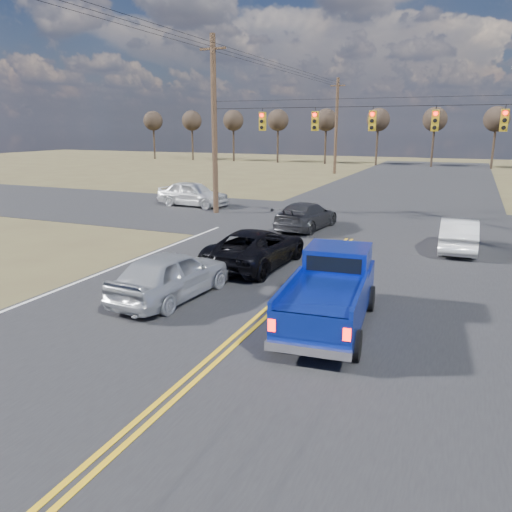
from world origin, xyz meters
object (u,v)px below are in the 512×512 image
at_px(silver_suv, 171,275).
at_px(dgrey_car_queue, 306,216).
at_px(white_car_queue, 458,235).
at_px(black_suv, 256,248).
at_px(pickup_truck, 330,293).
at_px(cross_car_west, 193,194).

distance_m(silver_suv, dgrey_car_queue, 11.68).
bearing_deg(white_car_queue, black_suv, 37.34).
height_order(pickup_truck, black_suv, pickup_truck).
height_order(white_car_queue, dgrey_car_queue, dgrey_car_queue).
distance_m(white_car_queue, dgrey_car_queue, 7.43).
height_order(pickup_truck, white_car_queue, pickup_truck).
xyz_separation_m(pickup_truck, white_car_queue, (2.78, 10.02, -0.23)).
bearing_deg(dgrey_car_queue, pickup_truck, 116.43).
bearing_deg(cross_car_west, silver_suv, -147.32).
height_order(silver_suv, black_suv, silver_suv).
xyz_separation_m(dgrey_car_queue, cross_car_west, (-9.03, 4.28, 0.13)).
xyz_separation_m(silver_suv, cross_car_west, (-8.53, 15.94, 0.06)).
distance_m(black_suv, dgrey_car_queue, 7.33).
distance_m(black_suv, white_car_queue, 8.71).
relative_size(pickup_truck, black_suv, 1.02).
height_order(silver_suv, cross_car_west, cross_car_west).
distance_m(pickup_truck, dgrey_car_queue, 12.67).
relative_size(silver_suv, cross_car_west, 0.93).
distance_m(pickup_truck, cross_car_west, 21.01).
distance_m(silver_suv, cross_car_west, 18.08).
distance_m(pickup_truck, silver_suv, 4.92).
bearing_deg(pickup_truck, cross_car_west, 124.59).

